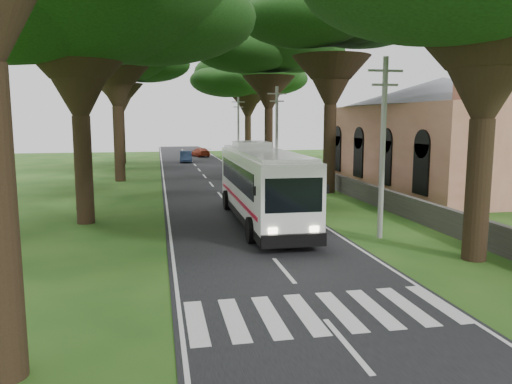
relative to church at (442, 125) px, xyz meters
The scene contains 17 objects.
ground 28.42m from the church, 129.66° to the right, with size 140.00×140.00×0.00m, color #1E4915.
road 18.84m from the church, 169.06° to the left, with size 8.00×120.00×0.04m, color black.
crosswalk 29.96m from the church, 127.19° to the right, with size 8.00×3.00×0.01m, color silver.
property_wall 10.16m from the church, 164.52° to the left, with size 0.35×50.00×1.20m, color #383533.
church is the anchor object (origin of this frame).
pole_near 19.88m from the church, 128.50° to the right, with size 1.60×0.24×8.00m.
pole_mid 13.16m from the church, 160.19° to the left, with size 1.60×0.24×8.00m.
pole_far 27.41m from the church, 116.82° to the left, with size 1.60×0.24×8.00m.
tree_l_midb 27.97m from the church, 161.57° to the left, with size 15.62×15.62×16.54m.
tree_l_far 38.10m from the church, 134.90° to the left, with size 14.21×14.21×15.63m.
tree_r_mida 12.74m from the church, behind, with size 12.46×12.46×15.73m.
tree_r_midb 21.10m from the church, 122.20° to the left, with size 14.46×14.46×16.32m.
tree_r_far 36.32m from the church, 105.20° to the left, with size 15.04×15.04×14.87m.
coach_bus 20.43m from the church, 146.61° to the right, with size 3.10×12.73×3.75m.
distant_car_b 32.79m from the church, 125.02° to the left, with size 1.46×4.18×1.38m, color navy.
distant_car_c 39.25m from the church, 114.45° to the left, with size 1.76×4.33×1.26m, color #9E2F17.
pedestrian 27.81m from the church, 163.21° to the right, with size 0.68×0.44×1.85m, color black.
Camera 1 is at (-4.27, -14.55, 5.32)m, focal length 35.00 mm.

